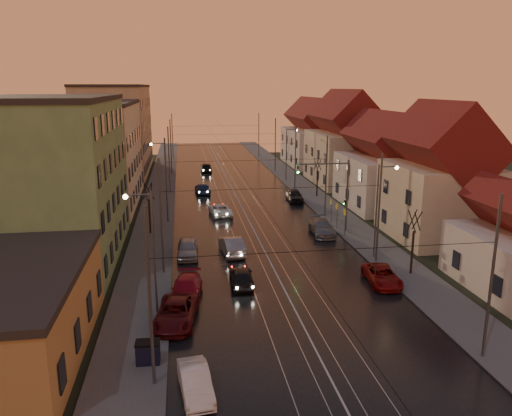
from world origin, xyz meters
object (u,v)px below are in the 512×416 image
parked_right_0 (382,276)px  parked_right_1 (322,227)px  street_lamp_3 (288,149)px  driving_car_2 (220,210)px  driving_car_3 (203,189)px  parked_left_3 (188,248)px  traffic_light_mast (338,187)px  dumpster (148,353)px  street_lamp_1 (380,202)px  driving_car_0 (241,277)px  parked_left_1 (176,313)px  street_lamp_0 (149,241)px  driving_car_1 (232,246)px  parked_left_0 (195,382)px  street_lamp_2 (163,169)px  parked_right_2 (294,196)px  parked_left_2 (186,289)px  driving_car_4 (206,167)px

parked_right_0 → parked_right_1: parked_right_1 is taller
street_lamp_3 → driving_car_2: 23.32m
driving_car_3 → parked_left_3: parked_left_3 is taller
traffic_light_mast → dumpster: size_ratio=6.00×
street_lamp_1 → driving_car_2: size_ratio=1.70×
traffic_light_mast → driving_car_0: traffic_light_mast is taller
street_lamp_1 → parked_left_1: 19.69m
street_lamp_0 → driving_car_1: street_lamp_0 is taller
parked_left_0 → parked_left_3: 19.75m
street_lamp_2 → parked_right_2: bearing=6.9°
parked_right_2 → parked_left_0: bearing=-106.7°
traffic_light_mast → parked_left_2: bearing=-137.1°
driving_car_4 → traffic_light_mast: bearing=105.9°
driving_car_0 → driving_car_2: (0.08, 20.62, -0.04)m
parked_left_3 → parked_right_1: parked_left_3 is taller
driving_car_0 → street_lamp_2: bearing=-72.6°
driving_car_4 → dumpster: (-6.05, -59.96, -0.08)m
street_lamp_1 → parked_right_1: (-2.72, 7.43, -4.16)m
driving_car_1 → parked_right_1: bearing=-159.8°
street_lamp_2 → traffic_light_mast: (17.10, -12.00, -0.29)m
street_lamp_3 → dumpster: 53.38m
street_lamp_0 → parked_left_3: street_lamp_0 is taller
parked_left_2 → driving_car_2: bearing=87.0°
parked_left_0 → parked_right_2: size_ratio=0.85×
driving_car_4 → driving_car_2: bearing=90.0°
driving_car_3 → parked_right_1: size_ratio=0.93×
driving_car_3 → driving_car_4: (1.34, 17.39, 0.10)m
parked_left_3 → parked_right_0: parked_left_3 is taller
street_lamp_0 → traffic_light_mast: size_ratio=1.11×
parked_right_0 → parked_right_2: size_ratio=1.02×
traffic_light_mast → driving_car_0: size_ratio=1.76×
driving_car_2 → parked_right_2: bearing=-156.3°
street_lamp_2 → parked_left_0: (2.46, -36.95, -4.25)m
parked_left_0 → driving_car_1: bearing=72.5°
parked_left_1 → parked_right_2: 34.66m
driving_car_3 → parked_left_3: 25.84m
parked_left_0 → parked_left_3: (-0.05, 19.75, 0.11)m
parked_left_2 → parked_right_0: (14.21, 0.45, -0.05)m
traffic_light_mast → dumpster: traffic_light_mast is taller
street_lamp_3 → driving_car_3: 15.89m
street_lamp_0 → street_lamp_2: 28.00m
street_lamp_3 → driving_car_1: (-12.00, -33.09, -4.11)m
driving_car_2 → parked_left_2: (-4.06, -22.26, 0.04)m
street_lamp_3 → parked_left_1: street_lamp_3 is taller
street_lamp_0 → driving_car_1: (6.21, 10.91, -4.11)m
street_lamp_1 → parked_left_2: bearing=-160.0°
driving_car_3 → parked_right_2: parked_right_2 is taller
driving_car_2 → parked_left_1: parked_left_1 is taller
driving_car_3 → parked_left_0: (-2.37, -45.48, -0.04)m
parked_right_0 → street_lamp_3: bearing=92.9°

